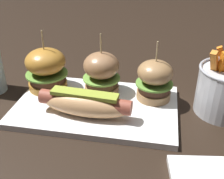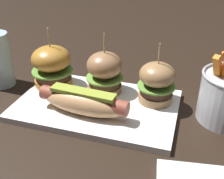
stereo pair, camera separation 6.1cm
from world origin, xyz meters
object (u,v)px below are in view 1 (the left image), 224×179
Objects in this scene: slider_center at (100,72)px; slider_right at (155,80)px; platter_main at (96,106)px; hot_dog at (85,103)px; slider_left at (46,69)px.

slider_center reaches higher than slider_right.
hot_dog reaches higher than platter_main.
slider_right is (0.14, 0.10, 0.02)m from hot_dog.
slider_center is at bearing 94.30° from platter_main.
hot_dog is 1.35× the size of slider_left.
slider_left reaches higher than slider_center.
platter_main is at bearing 74.92° from hot_dog.
slider_center is 0.13m from slider_right.
slider_right is at bearing -0.59° from slider_left.
platter_main is 0.14m from slider_right.
slider_right is at bearing -3.71° from slider_center.
slider_left is at bearing 141.11° from hot_dog.
platter_main is 0.06m from hot_dog.
platter_main is 0.08m from slider_center.
slider_left is (-0.12, 0.10, 0.02)m from hot_dog.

